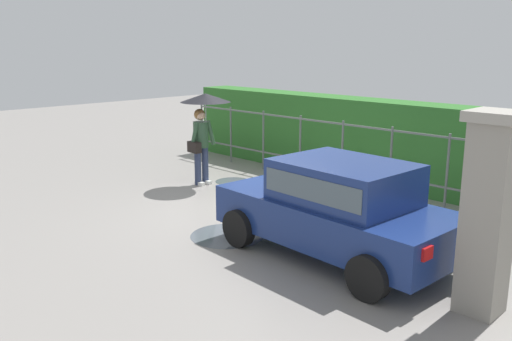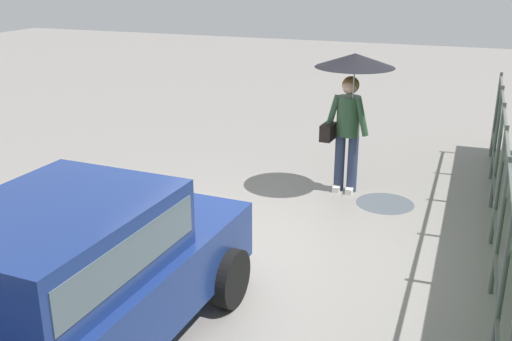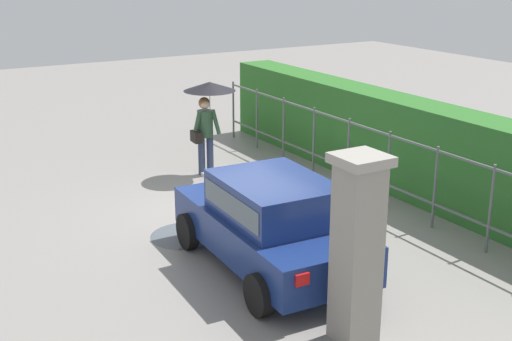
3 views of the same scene
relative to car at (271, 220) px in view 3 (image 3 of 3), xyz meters
The scene contains 8 objects.
ground_plane 2.64m from the car, 164.46° to the left, with size 40.00×40.00×0.00m, color gray.
car is the anchor object (origin of this frame).
pedestrian 4.99m from the car, 164.54° to the left, with size 1.12×1.12×2.07m.
gate_pillar 2.30m from the car, ahead, with size 0.60×0.60×2.42m.
fence_section 3.81m from the car, 118.35° to the left, with size 11.14×0.05×1.50m.
hedge_row 4.65m from the car, 112.88° to the left, with size 12.09×0.90×1.90m, color #2D6B28.
puddle_near 2.09m from the car, 162.22° to the right, with size 1.24×1.24×0.00m, color #4C545B.
puddle_far 4.96m from the car, 156.62° to the left, with size 0.82×0.82×0.00m, color #4C545B.
Camera 3 is at (10.60, -5.74, 4.62)m, focal length 47.80 mm.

